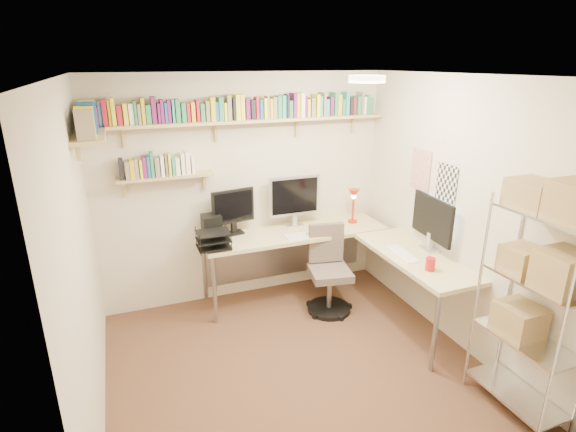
% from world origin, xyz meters
% --- Properties ---
extents(ground, '(3.20, 3.20, 0.00)m').
position_xyz_m(ground, '(0.00, 0.00, 0.00)').
color(ground, '#4B2E20').
rests_on(ground, ground).
extents(room_shell, '(3.24, 3.04, 2.52)m').
position_xyz_m(room_shell, '(0.00, 0.00, 1.55)').
color(room_shell, beige).
rests_on(room_shell, ground).
extents(wall_shelves, '(3.12, 1.09, 0.80)m').
position_xyz_m(wall_shelves, '(-0.40, 1.30, 2.03)').
color(wall_shelves, tan).
rests_on(wall_shelves, ground).
extents(corner_desk, '(2.34, 2.09, 1.40)m').
position_xyz_m(corner_desk, '(0.58, 0.94, 0.80)').
color(corner_desk, '#D5C38A').
rests_on(corner_desk, ground).
extents(office_chair, '(0.50, 0.51, 0.95)m').
position_xyz_m(office_chair, '(0.71, 0.80, 0.40)').
color(office_chair, black).
rests_on(office_chair, ground).
extents(wire_rack, '(0.37, 0.74, 1.88)m').
position_xyz_m(wire_rack, '(1.42, -1.11, 1.26)').
color(wire_rack, silver).
rests_on(wire_rack, ground).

